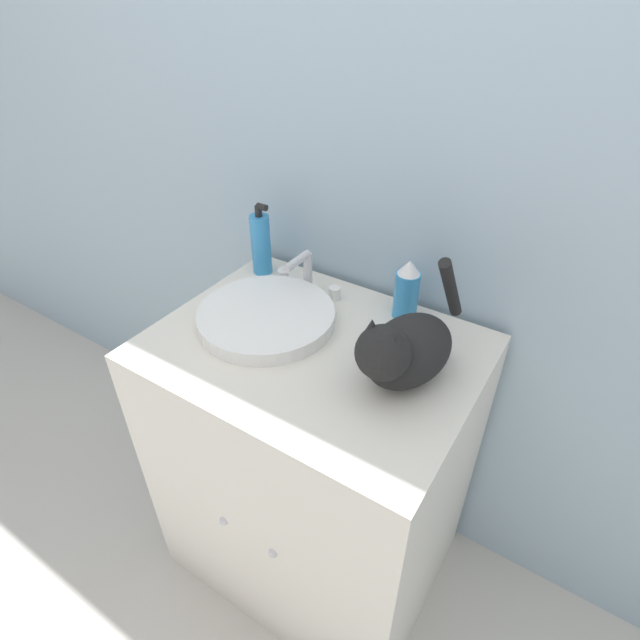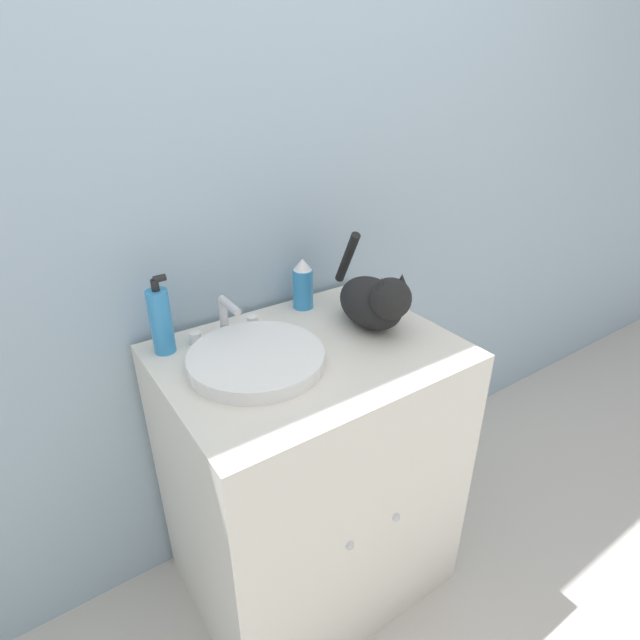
{
  "view_description": "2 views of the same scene",
  "coord_description": "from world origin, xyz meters",
  "views": [
    {
      "loc": [
        0.52,
        -0.48,
        1.64
      ],
      "look_at": [
        0.05,
        0.25,
        1.01
      ],
      "focal_mm": 28.0,
      "sensor_mm": 36.0,
      "label": 1
    },
    {
      "loc": [
        -0.62,
        -0.67,
        1.58
      ],
      "look_at": [
        0.02,
        0.27,
        0.99
      ],
      "focal_mm": 28.0,
      "sensor_mm": 36.0,
      "label": 2
    }
  ],
  "objects": [
    {
      "name": "vanity_cabinet",
      "position": [
        0.0,
        0.3,
        0.45
      ],
      "size": [
        0.78,
        0.61,
        0.89
      ],
      "color": "silver",
      "rests_on": "ground_plane"
    },
    {
      "name": "spray_bottle",
      "position": [
        0.13,
        0.53,
        0.97
      ],
      "size": [
        0.06,
        0.06,
        0.16
      ],
      "color": "#338CCC",
      "rests_on": "vanity_cabinet"
    },
    {
      "name": "faucet",
      "position": [
        -0.15,
        0.49,
        0.95
      ],
      "size": [
        0.21,
        0.12,
        0.12
      ],
      "color": "silver",
      "rests_on": "vanity_cabinet"
    },
    {
      "name": "cat",
      "position": [
        0.23,
        0.3,
        0.98
      ],
      "size": [
        0.2,
        0.38,
        0.25
      ],
      "rotation": [
        0.0,
        0.0,
        -1.73
      ],
      "color": "black",
      "rests_on": "vanity_cabinet"
    },
    {
      "name": "sink_basin",
      "position": [
        -0.15,
        0.31,
        0.91
      ],
      "size": [
        0.35,
        0.35,
        0.04
      ],
      "color": "white",
      "rests_on": "vanity_cabinet"
    },
    {
      "name": "ground_plane",
      "position": [
        0.0,
        0.0,
        0.0
      ],
      "size": [
        8.0,
        8.0,
        0.0
      ],
      "primitive_type": "plane",
      "color": "beige"
    },
    {
      "name": "wall_back",
      "position": [
        0.0,
        0.64,
        1.25
      ],
      "size": [
        6.0,
        0.05,
        2.5
      ],
      "color": "#9EB7C6",
      "rests_on": "ground_plane"
    },
    {
      "name": "soap_bottle",
      "position": [
        -0.32,
        0.51,
        0.98
      ],
      "size": [
        0.06,
        0.06,
        0.22
      ],
      "color": "#338CCC",
      "rests_on": "vanity_cabinet"
    }
  ]
}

